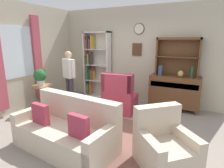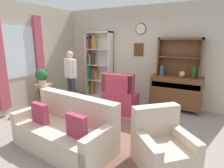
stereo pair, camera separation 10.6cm
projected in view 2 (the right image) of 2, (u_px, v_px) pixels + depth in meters
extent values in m
cube|color=gray|center=(104.00, 128.00, 4.09)|extent=(5.40, 4.60, 0.02)
cube|color=#BCB299|center=(140.00, 55.00, 5.58)|extent=(5.00, 0.06, 2.80)
cylinder|color=beige|center=(141.00, 29.00, 5.36)|extent=(0.28, 0.03, 0.28)
torus|color=#382314|center=(141.00, 29.00, 5.36)|extent=(0.31, 0.02, 0.31)
cube|color=#4C2D19|center=(139.00, 50.00, 5.51)|extent=(0.28, 0.03, 0.36)
cube|color=#BCB299|center=(20.00, 58.00, 4.93)|extent=(0.06, 4.20, 2.80)
cube|color=silver|center=(20.00, 52.00, 4.86)|extent=(0.02, 0.90, 1.30)
cube|color=#B24756|center=(0.00, 62.00, 4.38)|extent=(0.08, 0.24, 2.30)
cube|color=#B24756|center=(40.00, 58.00, 5.38)|extent=(0.08, 0.24, 2.30)
cube|color=brown|center=(104.00, 136.00, 3.74)|extent=(2.57, 1.91, 0.01)
cube|color=silver|center=(88.00, 64.00, 6.30)|extent=(0.04, 0.30, 2.10)
cube|color=silver|center=(111.00, 66.00, 5.90)|extent=(0.04, 0.30, 2.10)
cube|color=silver|center=(99.00, 32.00, 5.86)|extent=(0.90, 0.30, 0.04)
cube|color=silver|center=(100.00, 95.00, 6.34)|extent=(0.90, 0.30, 0.04)
cube|color=silver|center=(101.00, 65.00, 6.22)|extent=(0.90, 0.01, 2.10)
cube|color=silver|center=(99.00, 80.00, 6.22)|extent=(0.86, 0.30, 0.02)
cube|color=#337247|center=(89.00, 87.00, 6.45)|extent=(0.03, 0.15, 0.42)
cube|color=#CC7233|center=(90.00, 89.00, 6.45)|extent=(0.03, 0.16, 0.29)
cube|color=#337247|center=(91.00, 88.00, 6.43)|extent=(0.03, 0.19, 0.37)
cube|color=#CC7233|center=(92.00, 89.00, 6.41)|extent=(0.03, 0.10, 0.33)
cube|color=#CC7233|center=(93.00, 88.00, 6.39)|extent=(0.03, 0.15, 0.41)
cube|color=silver|center=(99.00, 65.00, 6.10)|extent=(0.86, 0.30, 0.02)
cube|color=#723F7F|center=(89.00, 74.00, 6.34)|extent=(0.03, 0.11, 0.37)
cube|color=#337247|center=(90.00, 73.00, 6.31)|extent=(0.04, 0.23, 0.44)
cube|color=#3F3833|center=(92.00, 74.00, 6.29)|extent=(0.04, 0.10, 0.38)
cube|color=#3F3833|center=(92.00, 73.00, 6.27)|extent=(0.02, 0.10, 0.44)
cube|color=#337247|center=(93.00, 75.00, 6.26)|extent=(0.04, 0.15, 0.33)
cube|color=gold|center=(94.00, 75.00, 6.25)|extent=(0.02, 0.12, 0.31)
cube|color=#B22D33|center=(95.00, 74.00, 6.22)|extent=(0.02, 0.19, 0.41)
cube|color=gold|center=(96.00, 75.00, 6.22)|extent=(0.03, 0.12, 0.31)
cube|color=silver|center=(99.00, 49.00, 5.98)|extent=(0.86, 0.30, 0.02)
cube|color=#337247|center=(89.00, 60.00, 6.23)|extent=(0.03, 0.24, 0.29)
cube|color=#B22D33|center=(90.00, 58.00, 6.19)|extent=(0.02, 0.13, 0.44)
cube|color=#337247|center=(90.00, 59.00, 6.19)|extent=(0.03, 0.14, 0.35)
cube|color=gold|center=(91.00, 59.00, 6.18)|extent=(0.03, 0.18, 0.33)
cube|color=#3F3833|center=(92.00, 59.00, 6.15)|extent=(0.04, 0.19, 0.35)
cube|color=#3F3833|center=(93.00, 58.00, 6.13)|extent=(0.04, 0.11, 0.40)
cube|color=#B22D33|center=(88.00, 43.00, 6.10)|extent=(0.04, 0.17, 0.39)
cube|color=#337247|center=(89.00, 44.00, 6.09)|extent=(0.03, 0.19, 0.29)
cube|color=#3F3833|center=(90.00, 42.00, 6.06)|extent=(0.04, 0.15, 0.40)
cube|color=#284C8C|center=(91.00, 43.00, 6.04)|extent=(0.04, 0.10, 0.34)
cube|color=#B22D33|center=(92.00, 44.00, 6.03)|extent=(0.02, 0.20, 0.31)
cube|color=#3F3833|center=(93.00, 44.00, 6.01)|extent=(0.04, 0.23, 0.32)
cube|color=gold|center=(95.00, 42.00, 5.98)|extent=(0.04, 0.22, 0.41)
cube|color=brown|center=(176.00, 92.00, 5.03)|extent=(1.30, 0.45, 0.82)
cube|color=brown|center=(151.00, 106.00, 5.27)|extent=(0.06, 0.06, 0.10)
cube|color=brown|center=(198.00, 114.00, 4.71)|extent=(0.06, 0.06, 0.10)
cube|color=brown|center=(155.00, 102.00, 5.57)|extent=(0.06, 0.06, 0.10)
cube|color=brown|center=(199.00, 109.00, 5.01)|extent=(0.06, 0.06, 0.10)
cube|color=#492C18|center=(175.00, 86.00, 4.80)|extent=(1.20, 0.01, 0.14)
cube|color=brown|center=(159.00, 56.00, 5.13)|extent=(0.04, 0.26, 1.00)
cube|color=brown|center=(202.00, 58.00, 4.64)|extent=(0.04, 0.26, 1.00)
cube|color=brown|center=(181.00, 38.00, 4.78)|extent=(1.10, 0.26, 0.06)
cube|color=brown|center=(179.00, 57.00, 4.89)|extent=(1.06, 0.26, 0.02)
cube|color=brown|center=(180.00, 57.00, 4.99)|extent=(1.10, 0.01, 1.00)
cylinder|color=#33476B|center=(162.00, 71.00, 5.01)|extent=(0.11, 0.11, 0.27)
ellipsoid|color=tan|center=(182.00, 74.00, 4.80)|extent=(0.15, 0.15, 0.17)
cylinder|color=#194223|center=(193.00, 73.00, 4.64)|extent=(0.07, 0.07, 0.30)
cube|color=beige|center=(64.00, 137.00, 3.28)|extent=(1.88, 1.03, 0.42)
cube|color=beige|center=(76.00, 108.00, 3.44)|extent=(1.81, 0.39, 0.48)
cube|color=beige|center=(35.00, 121.00, 3.72)|extent=(0.23, 0.86, 0.60)
cube|color=beige|center=(102.00, 148.00, 2.80)|extent=(0.23, 0.86, 0.60)
cube|color=#A33347|center=(40.00, 113.00, 3.34)|extent=(0.37, 0.14, 0.36)
cube|color=#A33347|center=(77.00, 126.00, 2.85)|extent=(0.37, 0.14, 0.36)
cube|color=white|center=(75.00, 95.00, 3.38)|extent=(0.38, 0.22, 0.00)
cube|color=beige|center=(164.00, 156.00, 2.79)|extent=(1.08, 1.08, 0.40)
cube|color=beige|center=(155.00, 120.00, 2.96)|extent=(0.67, 0.65, 0.48)
cube|color=beige|center=(145.00, 155.00, 2.69)|extent=(0.64, 0.66, 0.55)
cube|color=beige|center=(182.00, 148.00, 2.85)|extent=(0.64, 0.66, 0.55)
cube|color=#A33347|center=(121.00, 103.00, 5.03)|extent=(0.86, 0.88, 0.42)
cube|color=#A33347|center=(118.00, 87.00, 4.64)|extent=(0.80, 0.28, 0.63)
cube|color=#A33347|center=(131.00, 84.00, 4.53)|extent=(0.13, 0.29, 0.44)
cube|color=#A33347|center=(106.00, 81.00, 4.78)|extent=(0.13, 0.29, 0.44)
cylinder|color=#997047|center=(44.00, 85.00, 5.06)|extent=(0.52, 0.52, 0.03)
cylinder|color=#997047|center=(45.00, 97.00, 5.14)|extent=(0.08, 0.08, 0.65)
cylinder|color=#997047|center=(46.00, 108.00, 5.21)|extent=(0.36, 0.36, 0.03)
cylinder|color=beige|center=(42.00, 83.00, 4.99)|extent=(0.19, 0.19, 0.15)
sphere|color=#235B2D|center=(42.00, 75.00, 4.94)|extent=(0.32, 0.32, 0.32)
ellipsoid|color=#235B2D|center=(46.00, 73.00, 4.95)|extent=(0.10, 0.06, 0.23)
ellipsoid|color=#235B2D|center=(38.00, 74.00, 4.84)|extent=(0.10, 0.06, 0.23)
cylinder|color=beige|center=(59.00, 109.00, 5.00)|extent=(0.15, 0.15, 0.12)
sphere|color=#235B2D|center=(59.00, 104.00, 4.97)|extent=(0.25, 0.25, 0.25)
ellipsoid|color=#235B2D|center=(61.00, 103.00, 4.91)|extent=(0.07, 0.04, 0.18)
ellipsoid|color=#235B2D|center=(56.00, 103.00, 4.88)|extent=(0.07, 0.04, 0.18)
ellipsoid|color=#235B2D|center=(55.00, 102.00, 4.96)|extent=(0.07, 0.04, 0.18)
ellipsoid|color=#235B2D|center=(55.00, 103.00, 4.96)|extent=(0.07, 0.04, 0.18)
cylinder|color=#38333D|center=(70.00, 91.00, 5.47)|extent=(0.15, 0.15, 0.82)
cylinder|color=#38333D|center=(73.00, 92.00, 5.34)|extent=(0.15, 0.15, 0.82)
cube|color=silver|center=(70.00, 68.00, 5.25)|extent=(0.39, 0.30, 0.52)
sphere|color=tan|center=(70.00, 55.00, 5.16)|extent=(0.25, 0.25, 0.20)
cylinder|color=silver|center=(66.00, 67.00, 5.40)|extent=(0.10, 0.10, 0.48)
cylinder|color=silver|center=(75.00, 68.00, 5.08)|extent=(0.10, 0.10, 0.48)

